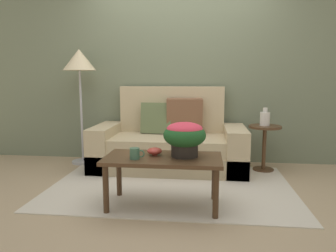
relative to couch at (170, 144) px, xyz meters
name	(u,v)px	position (x,y,z in m)	size (l,w,h in m)	color
ground_plane	(170,191)	(0.10, -0.89, -0.31)	(14.00, 14.00, 0.00)	tan
wall_back	(181,55)	(0.10, 0.47, 1.17)	(6.40, 0.12, 2.96)	slate
area_rug	(171,186)	(0.10, -0.73, -0.31)	(2.57, 1.72, 0.01)	beige
couch	(170,144)	(0.00, 0.00, 0.00)	(1.93, 0.87, 1.05)	tan
coffee_table	(163,164)	(0.08, -1.28, 0.09)	(1.05, 0.54, 0.47)	#442D1B
side_table	(264,140)	(1.20, 0.01, 0.09)	(0.40, 0.40, 0.58)	#4C331E
floor_lamp	(79,66)	(-1.22, 0.11, 1.01)	(0.44, 0.44, 1.55)	#B2B2B7
potted_plant	(185,136)	(0.27, -1.24, 0.35)	(0.38, 0.38, 0.31)	black
coffee_mug	(135,154)	(-0.15, -1.39, 0.20)	(0.13, 0.09, 0.10)	#3D664C
snack_bowl	(155,151)	(0.00, -1.22, 0.19)	(0.14, 0.14, 0.07)	#B2382D
table_vase	(265,118)	(1.19, 0.00, 0.36)	(0.12, 0.12, 0.22)	silver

